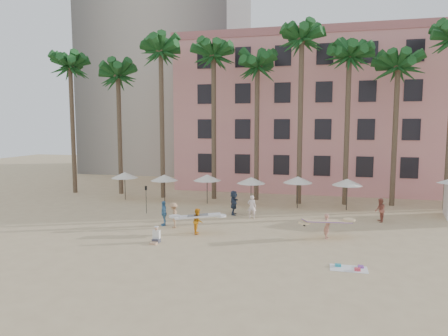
% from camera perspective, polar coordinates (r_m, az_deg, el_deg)
% --- Properties ---
extents(ground, '(120.00, 120.00, 0.00)m').
position_cam_1_polar(ground, '(23.02, 1.10, -11.69)').
color(ground, '#D1B789').
rests_on(ground, ground).
extents(pink_hotel, '(35.00, 14.00, 16.00)m').
position_cam_1_polar(pink_hotel, '(47.47, 16.36, 7.12)').
color(pink_hotel, '#E4948B').
rests_on(pink_hotel, ground).
extents(grey_tower, '(22.00, 18.00, 50.00)m').
position_cam_1_polar(grey_tower, '(66.04, -7.76, 21.96)').
color(grey_tower, '#A89E8E').
rests_on(grey_tower, ground).
extents(palm_row, '(44.40, 5.40, 16.30)m').
position_cam_1_polar(palm_row, '(37.10, 7.06, 15.34)').
color(palm_row, brown).
rests_on(palm_row, ground).
extents(umbrella_row, '(22.50, 2.70, 2.73)m').
position_cam_1_polar(umbrella_row, '(35.08, 0.67, -1.53)').
color(umbrella_row, '#332B23').
rests_on(umbrella_row, ground).
extents(beach_towel, '(1.81, 1.02, 0.14)m').
position_cam_1_polar(beach_towel, '(21.23, 17.51, -13.47)').
color(beach_towel, white).
rests_on(beach_towel, ground).
extents(carrier_yellow, '(3.08, 2.08, 1.58)m').
position_cam_1_polar(carrier_yellow, '(25.85, 14.52, -7.76)').
color(carrier_yellow, tan).
rests_on(carrier_yellow, ground).
extents(carrier_white, '(3.06, 1.57, 1.66)m').
position_cam_1_polar(carrier_white, '(26.20, -3.76, -7.42)').
color(carrier_white, orange).
rests_on(carrier_white, ground).
extents(beachgoers, '(15.73, 6.42, 1.92)m').
position_cam_1_polar(beachgoers, '(29.57, 2.04, -5.81)').
color(beachgoers, tan).
rests_on(beachgoers, ground).
extents(paddle, '(0.18, 0.04, 2.23)m').
position_cam_1_polar(paddle, '(32.39, -11.07, -3.95)').
color(paddle, black).
rests_on(paddle, ground).
extents(seated_man, '(0.43, 0.75, 0.98)m').
position_cam_1_polar(seated_man, '(24.70, -9.68, -9.71)').
color(seated_man, '#3F3F4C').
rests_on(seated_man, ground).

